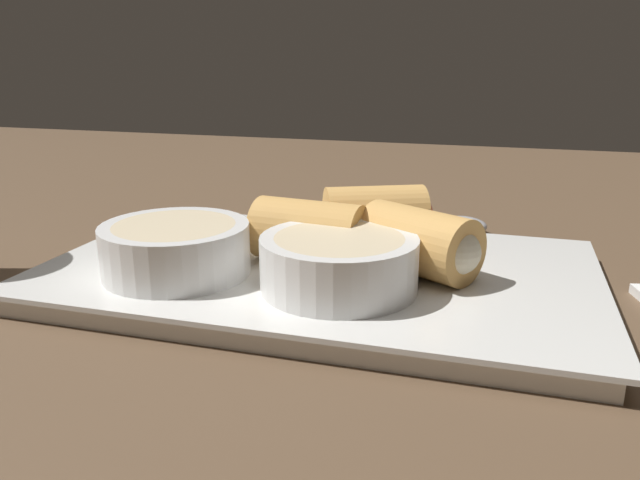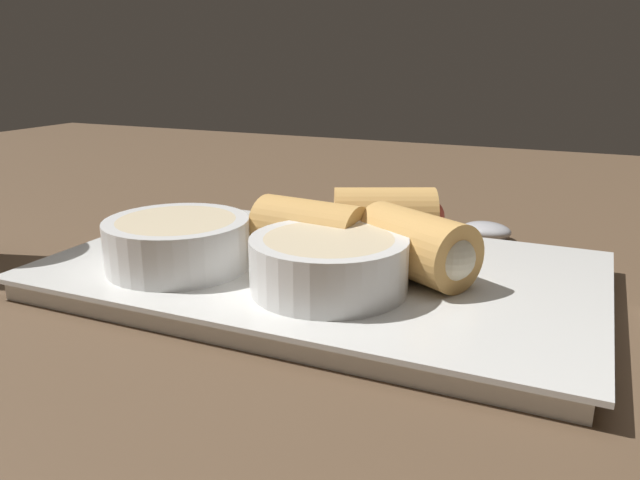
% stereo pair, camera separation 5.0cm
% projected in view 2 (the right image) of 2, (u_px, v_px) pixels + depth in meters
% --- Properties ---
extents(table_surface, '(1.80, 1.40, 0.02)m').
position_uv_depth(table_surface, '(316.00, 315.00, 0.38)').
color(table_surface, brown).
rests_on(table_surface, ground).
extents(serving_plate, '(0.34, 0.21, 0.01)m').
position_uv_depth(serving_plate, '(320.00, 275.00, 0.40)').
color(serving_plate, silver).
rests_on(serving_plate, table_surface).
extents(roll_front_left, '(0.08, 0.05, 0.04)m').
position_uv_depth(roll_front_left, '(315.00, 232.00, 0.40)').
color(roll_front_left, '#DBA356').
rests_on(roll_front_left, serving_plate).
extents(roll_front_right, '(0.08, 0.07, 0.04)m').
position_uv_depth(roll_front_right, '(420.00, 247.00, 0.37)').
color(roll_front_right, '#DBA356').
rests_on(roll_front_right, serving_plate).
extents(roll_back_left, '(0.08, 0.07, 0.04)m').
position_uv_depth(roll_back_left, '(390.00, 216.00, 0.44)').
color(roll_back_left, '#DBA356').
rests_on(roll_back_left, serving_plate).
extents(dipping_bowl_near, '(0.09, 0.09, 0.03)m').
position_uv_depth(dipping_bowl_near, '(329.00, 262.00, 0.35)').
color(dipping_bowl_near, white).
rests_on(dipping_bowl_near, serving_plate).
extents(dipping_bowl_far, '(0.09, 0.09, 0.03)m').
position_uv_depth(dipping_bowl_far, '(178.00, 241.00, 0.39)').
color(dipping_bowl_far, white).
rests_on(dipping_bowl_far, serving_plate).
extents(spoon, '(0.16, 0.04, 0.01)m').
position_uv_depth(spoon, '(472.00, 229.00, 0.51)').
color(spoon, '#B2B2B7').
rests_on(spoon, table_surface).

